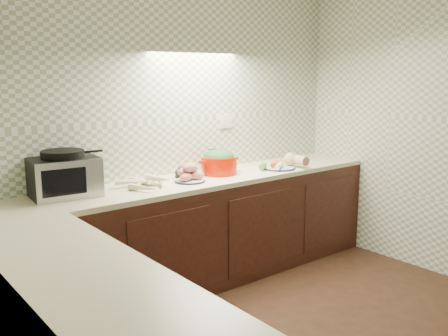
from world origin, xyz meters
TOP-DOWN VIEW (x-y plane):
  - room at (0.00, 0.00)m, footprint 3.60×3.60m
  - counter at (-0.68, 0.68)m, footprint 3.60×3.60m
  - toaster_oven at (-1.05, 1.63)m, footprint 0.49×0.40m
  - parsnip_pile at (-0.42, 1.48)m, footprint 0.41×0.38m
  - sweet_potato_plate at (-0.09, 1.46)m, footprint 0.25×0.25m
  - onion_bowl at (-0.04, 1.62)m, footprint 0.15×0.15m
  - dutch_oven at (0.28, 1.55)m, footprint 0.38×0.32m
  - veg_plate at (0.91, 1.39)m, footprint 0.46×0.31m

SIDE VIEW (x-z plane):
  - counter at x=-0.68m, z-range 0.00..0.90m
  - parsnip_pile at x=-0.42m, z-range 0.90..0.97m
  - onion_bowl at x=-0.04m, z-range 0.88..1.00m
  - veg_plate at x=0.91m, z-range 0.88..1.02m
  - sweet_potato_plate at x=-0.09m, z-range 0.88..1.03m
  - dutch_oven at x=0.28m, z-range 0.90..1.11m
  - toaster_oven at x=-1.05m, z-range 0.89..1.22m
  - room at x=0.00m, z-range 0.33..2.93m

